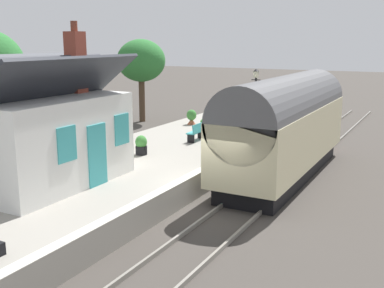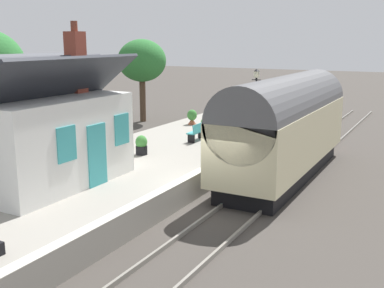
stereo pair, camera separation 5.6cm
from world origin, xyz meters
name	(u,v)px [view 1 (the left image)]	position (x,y,z in m)	size (l,w,h in m)	color
ground_plane	(215,208)	(0.00, 0.00, 0.00)	(160.00, 160.00, 0.00)	#423D38
platform	(116,178)	(0.00, 4.30, 0.46)	(32.00, 6.59, 0.93)	gray
platform_edge_coping	(186,178)	(0.00, 1.18, 0.94)	(32.00, 0.36, 0.02)	beige
rail_near	(259,214)	(0.00, -1.62, 0.07)	(52.00, 0.08, 0.14)	gray
rail_far	(220,207)	(0.00, -0.18, 0.07)	(52.00, 0.08, 0.14)	gray
train	(285,126)	(4.90, -0.90, 2.22)	(10.48, 2.73, 4.32)	black
station_building	(46,137)	(-2.76, 5.05, 2.55)	(5.96, 3.58, 5.48)	white
bench_near_building	(217,126)	(7.63, 3.53, 1.41)	(1.42, 0.49, 0.88)	teal
bench_mid_platform	(197,131)	(5.80, 3.75, 1.41)	(1.41, 0.46, 0.88)	teal
planter_edge_far	(234,137)	(6.34, 2.03, 1.20)	(0.79, 0.32, 0.57)	teal
planter_bench_right	(141,145)	(2.17, 4.57, 1.34)	(0.51, 0.51, 0.84)	black
planter_by_door	(217,139)	(5.27, 2.43, 1.23)	(0.93, 0.32, 0.62)	gray
planter_corner_building	(191,117)	(9.74, 6.18, 1.36)	(0.58, 0.58, 0.87)	#9E5138
planter_edge_near	(223,115)	(11.16, 4.83, 1.38)	(0.62, 0.62, 0.87)	gray
planter_bench_left	(205,124)	(8.64, 4.75, 1.24)	(1.10, 0.32, 0.66)	gray
lamp_post_platform	(256,88)	(9.29, 2.09, 3.31)	(0.32, 0.50, 3.37)	black
tree_far_left	(141,61)	(13.79, 12.40, 4.31)	(3.22, 3.52, 5.85)	#4C3828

